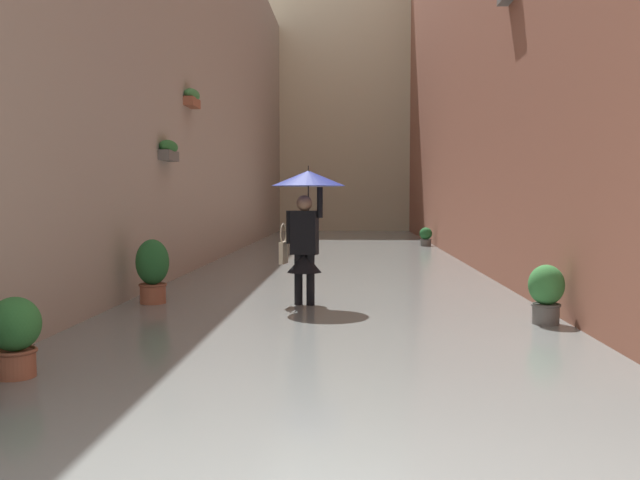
# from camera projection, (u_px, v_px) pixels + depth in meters

# --- Properties ---
(ground_plane) EXTENTS (73.31, 73.31, 0.00)m
(ground_plane) POSITION_uv_depth(u_px,v_px,m) (338.00, 263.00, 17.23)
(ground_plane) COLOR slate
(flood_water) EXTENTS (6.87, 35.32, 0.11)m
(flood_water) POSITION_uv_depth(u_px,v_px,m) (338.00, 261.00, 17.22)
(flood_water) COLOR slate
(flood_water) RESTS_ON ground_plane
(building_facade_left) EXTENTS (2.04, 33.32, 12.87)m
(building_facade_left) POSITION_uv_depth(u_px,v_px,m) (499.00, 3.00, 16.64)
(building_facade_left) COLOR #935642
(building_facade_left) RESTS_ON ground_plane
(building_facade_right) EXTENTS (2.04, 33.32, 9.58)m
(building_facade_right) POSITION_uv_depth(u_px,v_px,m) (182.00, 73.00, 17.11)
(building_facade_right) COLOR #A89989
(building_facade_right) RESTS_ON ground_plane
(building_facade_far) EXTENTS (9.67, 1.80, 12.36)m
(building_facade_far) POSITION_uv_depth(u_px,v_px,m) (345.00, 103.00, 32.36)
(building_facade_far) COLOR beige
(building_facade_far) RESTS_ON ground_plane
(person_wading) EXTENTS (1.07, 1.07, 2.12)m
(person_wading) POSITION_uv_depth(u_px,v_px,m) (306.00, 208.00, 9.78)
(person_wading) COLOR black
(person_wading) RESTS_ON ground_plane
(potted_plant_mid_left) EXTENTS (0.40, 0.40, 0.70)m
(potted_plant_mid_left) POSITION_uv_depth(u_px,v_px,m) (426.00, 238.00, 21.90)
(potted_plant_mid_left) COLOR #66605B
(potted_plant_mid_left) RESTS_ON ground_plane
(potted_plant_far_left) EXTENTS (0.44, 0.44, 0.84)m
(potted_plant_far_left) POSITION_uv_depth(u_px,v_px,m) (546.00, 295.00, 8.36)
(potted_plant_far_left) COLOR #66605B
(potted_plant_far_left) RESTS_ON ground_plane
(potted_plant_near_right) EXTENTS (0.45, 0.45, 0.81)m
(potted_plant_near_right) POSITION_uv_depth(u_px,v_px,m) (15.00, 338.00, 5.87)
(potted_plant_near_right) COLOR #9E563D
(potted_plant_near_right) RESTS_ON ground_plane
(potted_plant_mid_right) EXTENTS (0.49, 0.49, 1.05)m
(potted_plant_mid_right) POSITION_uv_depth(u_px,v_px,m) (153.00, 271.00, 9.99)
(potted_plant_mid_right) COLOR #9E563D
(potted_plant_mid_right) RESTS_ON ground_plane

